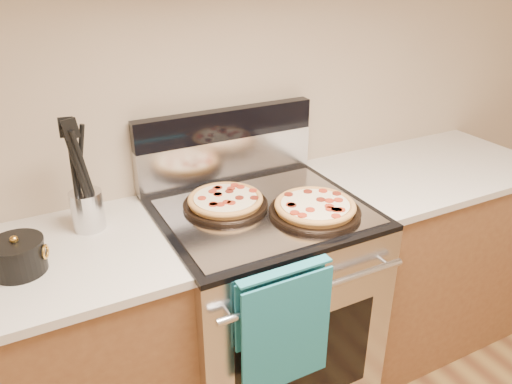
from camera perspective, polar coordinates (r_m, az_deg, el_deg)
name	(u,v)px	position (r m, az deg, el deg)	size (l,w,h in m)	color
wall_back	(220,75)	(2.00, -4.11, 13.25)	(4.00, 4.00, 0.00)	tan
range_body	(261,310)	(2.11, 0.60, -13.32)	(0.76, 0.68, 0.90)	#B7B7BC
oven_window	(305,363)	(1.90, 5.64, -18.91)	(0.56, 0.01, 0.40)	black
cooktop	(262,211)	(1.86, 0.67, -2.21)	(0.76, 0.68, 0.02)	black
backsplash_lower	(227,159)	(2.07, -3.37, 3.80)	(0.76, 0.06, 0.18)	silver
backsplash_upper	(226,124)	(2.02, -3.48, 7.76)	(0.76, 0.06, 0.12)	black
oven_handle	(316,290)	(1.65, 6.93, -11.02)	(0.03, 0.03, 0.70)	silver
dish_towel	(284,326)	(1.66, 3.17, -15.01)	(0.32, 0.05, 0.42)	#19807A
foil_sheet	(266,211)	(1.83, 1.11, -2.24)	(0.70, 0.55, 0.01)	gray
cabinet_left	(32,383)	(1.99, -24.24, -19.31)	(1.00, 0.62, 0.88)	brown
countertop_left	(3,274)	(1.72, -26.95, -8.32)	(1.02, 0.64, 0.03)	#BBB3A8
cabinet_right	(416,255)	(2.59, 17.84, -6.84)	(1.00, 0.62, 0.88)	brown
countertop_right	(430,170)	(2.39, 19.29, 2.44)	(1.02, 0.64, 0.03)	#BBB3A8
pepperoni_pizza_back	(225,201)	(1.85, -3.51, -1.07)	(0.31, 0.31, 0.04)	#B17D36
pepperoni_pizza_front	(315,208)	(1.81, 6.76, -1.83)	(0.33, 0.33, 0.04)	#B17D36
utensil_crock	(88,210)	(1.81, -18.69, -1.98)	(0.11, 0.11, 0.14)	silver
saucepan	(18,258)	(1.66, -25.53, -6.79)	(0.16, 0.16, 0.09)	black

